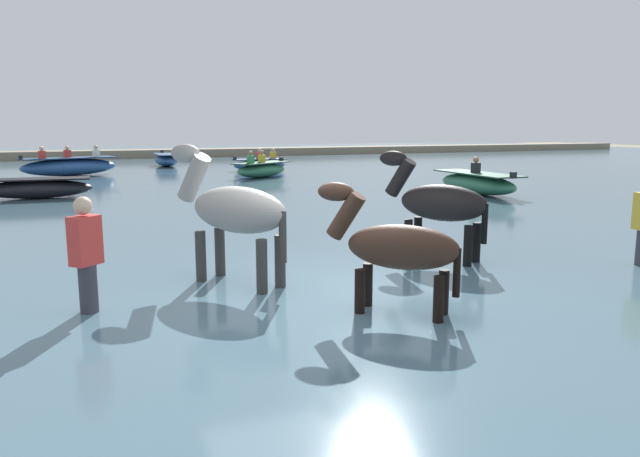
{
  "coord_description": "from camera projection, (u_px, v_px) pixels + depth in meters",
  "views": [
    {
      "loc": [
        -2.62,
        -6.58,
        2.39
      ],
      "look_at": [
        0.76,
        1.74,
        0.84
      ],
      "focal_mm": 33.81,
      "sensor_mm": 36.0,
      "label": 1
    }
  ],
  "objects": [
    {
      "name": "ground_plane",
      "position": [
        316.0,
        322.0,
        7.38
      ],
      "size": [
        120.0,
        120.0,
        0.0
      ],
      "primitive_type": "plane",
      "color": "#84755B"
    },
    {
      "name": "water_surface",
      "position": [
        181.0,
        207.0,
        16.48
      ],
      "size": [
        90.0,
        90.0,
        0.34
      ],
      "primitive_type": "cube",
      "color": "#476675",
      "rests_on": "ground"
    },
    {
      "name": "horse_lead_dark_bay",
      "position": [
        396.0,
        251.0,
        6.53
      ],
      "size": [
        1.37,
        1.32,
        1.76
      ],
      "color": "#382319",
      "rests_on": "ground"
    },
    {
      "name": "horse_trailing_black",
      "position": [
        438.0,
        206.0,
        9.17
      ],
      "size": [
        1.25,
        1.71,
        1.99
      ],
      "color": "black",
      "rests_on": "ground"
    },
    {
      "name": "horse_flank_grey",
      "position": [
        234.0,
        213.0,
        7.75
      ],
      "size": [
        1.37,
        1.82,
        2.14
      ],
      "color": "gray",
      "rests_on": "ground"
    },
    {
      "name": "boat_near_starboard",
      "position": [
        166.0,
        160.0,
        30.34
      ],
      "size": [
        1.06,
        2.89,
        0.75
      ],
      "color": "#28518E",
      "rests_on": "water_surface"
    },
    {
      "name": "boat_distant_west",
      "position": [
        260.0,
        164.0,
        27.26
      ],
      "size": [
        2.49,
        1.06,
        1.01
      ],
      "color": "#28518E",
      "rests_on": "water_surface"
    },
    {
      "name": "boat_mid_channel",
      "position": [
        477.0,
        183.0,
        18.13
      ],
      "size": [
        1.12,
        3.42,
        1.11
      ],
      "color": "#337556",
      "rests_on": "water_surface"
    },
    {
      "name": "boat_distant_east",
      "position": [
        261.0,
        169.0,
        23.8
      ],
      "size": [
        2.78,
        2.33,
        1.07
      ],
      "color": "#337556",
      "rests_on": "water_surface"
    },
    {
      "name": "boat_far_inshore",
      "position": [
        36.0,
        188.0,
        16.98
      ],
      "size": [
        3.0,
        1.09,
        0.7
      ],
      "color": "black",
      "rests_on": "water_surface"
    },
    {
      "name": "boat_mid_outer",
      "position": [
        69.0,
        166.0,
        24.53
      ],
      "size": [
        4.0,
        2.4,
        1.22
      ],
      "color": "#28518E",
      "rests_on": "water_surface"
    },
    {
      "name": "person_onlooker_right",
      "position": [
        87.0,
        266.0,
        6.59
      ],
      "size": [
        0.37,
        0.36,
        1.63
      ],
      "color": "#383842",
      "rests_on": "ground"
    },
    {
      "name": "far_shoreline",
      "position": [
        120.0,
        157.0,
        37.88
      ],
      "size": [
        80.0,
        2.4,
        0.84
      ],
      "primitive_type": "cube",
      "color": "gray",
      "rests_on": "ground"
    }
  ]
}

